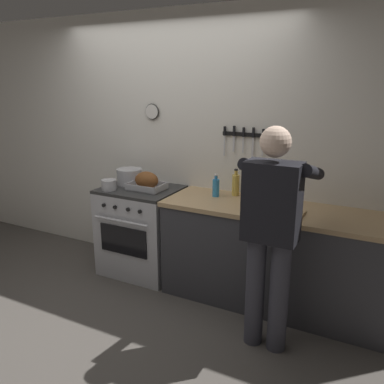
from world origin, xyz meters
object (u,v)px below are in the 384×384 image
at_px(bottle_soy_sauce, 256,194).
at_px(bottle_vinegar, 255,188).
at_px(roasting_pan, 147,182).
at_px(bottle_dish_soap, 216,187).
at_px(stock_pot, 129,177).
at_px(cutting_board, 281,212).
at_px(stove, 142,230).
at_px(bottle_cooking_oil, 236,184).
at_px(person_cook, 271,227).
at_px(saucepan, 109,185).

bearing_deg(bottle_soy_sauce, bottle_vinegar, 114.68).
distance_m(roasting_pan, bottle_dish_soap, 0.71).
xyz_separation_m(stock_pot, bottle_soy_sauce, (1.36, -0.02, -0.00)).
bearing_deg(bottle_dish_soap, cutting_board, -17.02).
bearing_deg(cutting_board, stove, 175.15).
bearing_deg(stock_pot, bottle_cooking_oil, 6.03).
xyz_separation_m(person_cook, bottle_dish_soap, (-0.72, 0.66, 0.04)).
bearing_deg(stove, bottle_cooking_oil, 12.03).
relative_size(person_cook, bottle_soy_sauce, 8.49).
height_order(stove, bottle_soy_sauce, bottle_soy_sauce).
relative_size(cutting_board, bottle_soy_sauce, 1.84).
bearing_deg(stock_pot, saucepan, -100.16).
bearing_deg(cutting_board, saucepan, -177.68).
relative_size(roasting_pan, bottle_cooking_oil, 1.40).
bearing_deg(bottle_dish_soap, bottle_cooking_oil, 38.98).
distance_m(roasting_pan, saucepan, 0.37).
distance_m(stove, bottle_soy_sauce, 1.30).
bearing_deg(bottle_soy_sauce, roasting_pan, -175.87).
bearing_deg(person_cook, roasting_pan, 54.61).
xyz_separation_m(stove, cutting_board, (1.46, -0.12, 0.46)).
relative_size(person_cook, cutting_board, 4.61).
bearing_deg(saucepan, person_cook, -12.60).
bearing_deg(person_cook, bottle_cooking_oil, 22.64).
bearing_deg(bottle_cooking_oil, stove, -167.97).
distance_m(person_cook, stock_pot, 1.82).
bearing_deg(bottle_dish_soap, saucepan, -165.10).
bearing_deg(stove, stock_pot, 156.28).
bearing_deg(saucepan, bottle_vinegar, 14.26).
bearing_deg(cutting_board, bottle_dish_soap, 162.98).
height_order(cutting_board, bottle_cooking_oil, bottle_cooking_oil).
relative_size(roasting_pan, cutting_board, 0.98).
xyz_separation_m(roasting_pan, bottle_soy_sauce, (1.09, 0.08, -0.00)).
height_order(person_cook, bottle_vinegar, person_cook).
distance_m(bottle_soy_sauce, bottle_dish_soap, 0.39).
bearing_deg(bottle_vinegar, bottle_cooking_oil, 167.50).
relative_size(stock_pot, bottle_soy_sauce, 1.32).
bearing_deg(bottle_vinegar, saucepan, -165.74).
height_order(roasting_pan, stock_pot, roasting_pan).
height_order(bottle_vinegar, bottle_cooking_oil, same).
xyz_separation_m(stove, bottle_soy_sauce, (1.18, 0.07, 0.53)).
bearing_deg(roasting_pan, bottle_vinegar, 9.18).
xyz_separation_m(saucepan, bottle_soy_sauce, (1.41, 0.26, 0.03)).
bearing_deg(stock_pot, roasting_pan, -18.98).
bearing_deg(bottle_vinegar, cutting_board, -41.13).
relative_size(bottle_vinegar, bottle_dish_soap, 1.19).
bearing_deg(bottle_cooking_oil, bottle_vinegar, -12.50).
distance_m(stove, bottle_cooking_oil, 1.11).
bearing_deg(roasting_pan, person_cook, -21.83).
bearing_deg(saucepan, bottle_dish_soap, 14.90).
height_order(person_cook, bottle_cooking_oil, person_cook).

